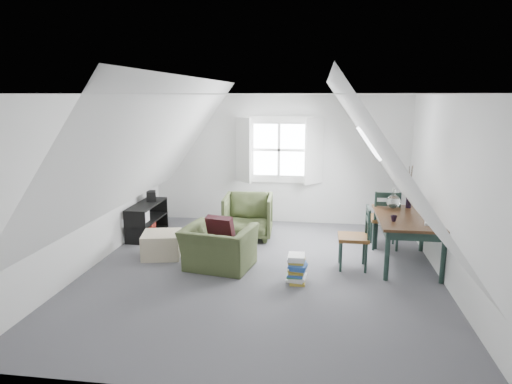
# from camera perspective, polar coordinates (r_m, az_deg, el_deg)

# --- Properties ---
(floor) EXTENTS (5.50, 5.50, 0.00)m
(floor) POSITION_cam_1_polar(r_m,az_deg,el_deg) (6.64, 0.60, -10.01)
(floor) COLOR #4C4B51
(floor) RESTS_ON ground
(ceiling) EXTENTS (5.50, 5.50, 0.00)m
(ceiling) POSITION_cam_1_polar(r_m,az_deg,el_deg) (6.16, 0.65, 12.10)
(ceiling) COLOR white
(ceiling) RESTS_ON wall_back
(wall_back) EXTENTS (5.00, 0.00, 5.00)m
(wall_back) POSITION_cam_1_polar(r_m,az_deg,el_deg) (8.98, 2.90, 4.04)
(wall_back) COLOR silver
(wall_back) RESTS_ON ground
(wall_front) EXTENTS (5.00, 0.00, 5.00)m
(wall_front) POSITION_cam_1_polar(r_m,az_deg,el_deg) (3.66, -5.01, -7.77)
(wall_front) COLOR silver
(wall_front) RESTS_ON ground
(wall_left) EXTENTS (0.00, 5.50, 5.50)m
(wall_left) POSITION_cam_1_polar(r_m,az_deg,el_deg) (7.05, -19.97, 1.15)
(wall_left) COLOR silver
(wall_left) RESTS_ON ground
(wall_right) EXTENTS (0.00, 5.50, 5.50)m
(wall_right) POSITION_cam_1_polar(r_m,az_deg,el_deg) (6.46, 23.19, -0.04)
(wall_right) COLOR silver
(wall_right) RESTS_ON ground
(slope_left) EXTENTS (3.19, 5.50, 4.48)m
(slope_left) POSITION_cam_1_polar(r_m,az_deg,el_deg) (6.58, -12.94, 5.47)
(slope_left) COLOR white
(slope_left) RESTS_ON wall_left
(slope_right) EXTENTS (3.19, 5.50, 4.48)m
(slope_right) POSITION_cam_1_polar(r_m,az_deg,el_deg) (6.19, 15.06, 4.97)
(slope_right) COLOR white
(slope_right) RESTS_ON wall_right
(dormer_window) EXTENTS (1.71, 0.35, 1.30)m
(dormer_window) POSITION_cam_1_polar(r_m,az_deg,el_deg) (8.88, 2.87, 5.25)
(dormer_window) COLOR white
(dormer_window) RESTS_ON wall_back
(skylight) EXTENTS (0.35, 0.75, 0.47)m
(skylight) POSITION_cam_1_polar(r_m,az_deg,el_deg) (7.48, 13.88, 5.94)
(skylight) COLOR white
(skylight) RESTS_ON slope_right
(armchair_near) EXTENTS (1.11, 1.01, 0.63)m
(armchair_near) POSITION_cam_1_polar(r_m,az_deg,el_deg) (6.82, -4.65, -9.44)
(armchair_near) COLOR #3B4525
(armchair_near) RESTS_ON floor
(armchair_far) EXTENTS (0.88, 0.90, 0.78)m
(armchair_far) POSITION_cam_1_polar(r_m,az_deg,el_deg) (8.21, -0.98, -5.67)
(armchair_far) COLOR #3B4525
(armchair_far) RESTS_ON floor
(throw_pillow) EXTENTS (0.45, 0.33, 0.42)m
(throw_pillow) POSITION_cam_1_polar(r_m,az_deg,el_deg) (6.78, -4.45, -4.64)
(throw_pillow) COLOR #360E15
(throw_pillow) RESTS_ON armchair_near
(ottoman) EXTENTS (0.68, 0.68, 0.38)m
(ottoman) POSITION_cam_1_polar(r_m,az_deg,el_deg) (7.36, -11.70, -6.46)
(ottoman) COLOR tan
(ottoman) RESTS_ON floor
(dining_table) EXTENTS (0.89, 1.48, 0.74)m
(dining_table) POSITION_cam_1_polar(r_m,az_deg,el_deg) (7.10, 18.41, -3.68)
(dining_table) COLOR #372011
(dining_table) RESTS_ON floor
(demijohn) EXTENTS (0.22, 0.22, 0.31)m
(demijohn) POSITION_cam_1_polar(r_m,az_deg,el_deg) (7.46, 16.79, -1.08)
(demijohn) COLOR silver
(demijohn) RESTS_ON dining_table
(vase_twigs) EXTENTS (0.09, 0.10, 0.68)m
(vase_twigs) POSITION_cam_1_polar(r_m,az_deg,el_deg) (7.59, 18.56, -0.78)
(vase_twigs) COLOR black
(vase_twigs) RESTS_ON dining_table
(cup) EXTENTS (0.10, 0.10, 0.08)m
(cup) POSITION_cam_1_polar(r_m,az_deg,el_deg) (6.75, 16.82, -3.52)
(cup) COLOR black
(cup) RESTS_ON dining_table
(paper_box) EXTENTS (0.13, 0.10, 0.04)m
(paper_box) POSITION_cam_1_polar(r_m,az_deg,el_deg) (6.69, 20.83, -3.76)
(paper_box) COLOR white
(paper_box) RESTS_ON dining_table
(dining_chair_far) EXTENTS (0.46, 0.46, 0.98)m
(dining_chair_far) POSITION_cam_1_polar(r_m,az_deg,el_deg) (7.80, 15.84, -3.15)
(dining_chair_far) COLOR brown
(dining_chair_far) RESTS_ON floor
(dining_chair_near) EXTENTS (0.43, 0.43, 0.92)m
(dining_chair_near) POSITION_cam_1_polar(r_m,az_deg,el_deg) (6.80, 12.38, -5.46)
(dining_chair_near) COLOR brown
(dining_chair_near) RESTS_ON floor
(media_shelf) EXTENTS (0.38, 1.15, 0.59)m
(media_shelf) POSITION_cam_1_polar(r_m,az_deg,el_deg) (8.45, -13.54, -3.60)
(media_shelf) COLOR black
(media_shelf) RESTS_ON floor
(electronics_box) EXTENTS (0.24, 0.28, 0.19)m
(electronics_box) POSITION_cam_1_polar(r_m,az_deg,el_deg) (8.62, -12.97, -0.52)
(electronics_box) COLOR black
(electronics_box) RESTS_ON media_shelf
(magazine_stack) EXTENTS (0.29, 0.35, 0.39)m
(magazine_stack) POSITION_cam_1_polar(r_m,az_deg,el_deg) (6.26, 5.13, -9.54)
(magazine_stack) COLOR #B29933
(magazine_stack) RESTS_ON floor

